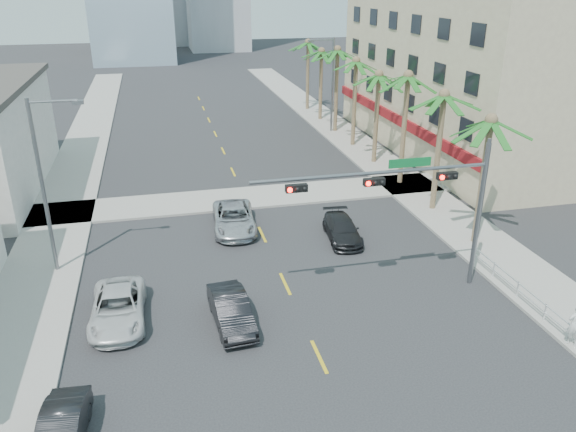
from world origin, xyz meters
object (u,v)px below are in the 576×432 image
object	(u,v)px
car_parked_mid	(61,431)
traffic_signal_mast	(420,194)
pedestrian	(574,324)
car_lane_left	(231,310)
car_parked_far	(118,308)
car_lane_right	(342,229)
car_lane_center	(234,218)

from	to	relation	value
car_parked_mid	traffic_signal_mast	bearing A→B (deg)	27.90
pedestrian	car_lane_left	bearing A→B (deg)	-22.04
car_parked_far	car_lane_right	distance (m)	13.61
car_lane_right	car_lane_center	bearing A→B (deg)	160.13
car_parked_mid	pedestrian	size ratio (longest dim) A/B	2.07
car_lane_left	car_lane_right	size ratio (longest dim) A/B	0.98
car_lane_left	traffic_signal_mast	bearing A→B (deg)	1.18
traffic_signal_mast	pedestrian	size ratio (longest dim) A/B	6.06
car_parked_far	pedestrian	bearing A→B (deg)	-17.66
pedestrian	car_lane_center	bearing A→B (deg)	-53.58
traffic_signal_mast	car_lane_right	world-z (taller)	traffic_signal_mast
car_lane_center	car_lane_right	world-z (taller)	car_lane_center
traffic_signal_mast	pedestrian	bearing A→B (deg)	-51.49
car_lane_center	car_lane_left	bearing A→B (deg)	-94.61
traffic_signal_mast	car_lane_center	bearing A→B (deg)	128.46
car_parked_far	pedestrian	world-z (taller)	pedestrian
traffic_signal_mast	car_parked_far	world-z (taller)	traffic_signal_mast
car_lane_center	pedestrian	world-z (taller)	pedestrian
car_lane_left	car_parked_mid	bearing A→B (deg)	-141.86
car_lane_center	pedestrian	size ratio (longest dim) A/B	2.87
car_lane_right	pedestrian	bearing A→B (deg)	-58.17
car_lane_center	car_lane_right	xyz separation A→B (m)	(5.90, -2.83, -0.11)
traffic_signal_mast	car_lane_right	distance (m)	7.86
car_lane_left	car_lane_right	distance (m)	10.36
traffic_signal_mast	car_lane_center	distance (m)	12.49
traffic_signal_mast	car_lane_left	bearing A→B (deg)	-174.79
car_parked_mid	car_parked_far	world-z (taller)	car_parked_far
car_lane_center	car_lane_right	size ratio (longest dim) A/B	1.22
car_parked_mid	car_lane_right	size ratio (longest dim) A/B	0.88
traffic_signal_mast	car_lane_left	distance (m)	9.92
car_parked_far	car_lane_center	xyz separation A→B (m)	(6.41, 8.63, 0.04)
traffic_signal_mast	car_lane_right	xyz separation A→B (m)	(-1.38, 6.34, -4.44)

